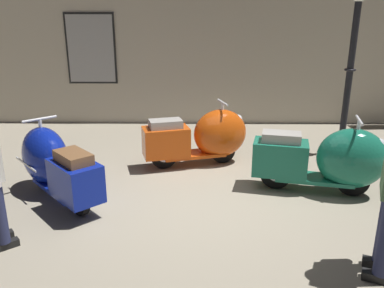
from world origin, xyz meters
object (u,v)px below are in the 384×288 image
Objects in this scene: scooter_0 at (54,164)px; scooter_1 at (204,137)px; scooter_2 at (329,159)px; lamppost at (350,71)px.

scooter_0 reaches higher than scooter_1.
scooter_2 reaches higher than scooter_0.
lamppost is (0.76, 1.61, 0.99)m from scooter_2.
scooter_0 is 0.90× the size of scooter_1.
scooter_0 is at bearing -163.92° from scooter_1.
lamppost reaches higher than scooter_0.
lamppost is at bearing -3.46° from scooter_1.
scooter_2 is at bearing -115.17° from lamppost.
scooter_0 is at bearing -164.60° from scooter_2.
lamppost is (4.47, 1.78, 1.00)m from scooter_0.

